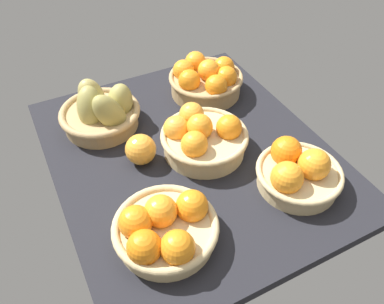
% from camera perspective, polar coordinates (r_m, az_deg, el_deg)
% --- Properties ---
extents(market_tray, '(0.84, 0.72, 0.03)m').
position_cam_1_polar(market_tray, '(1.07, -0.31, -0.58)').
color(market_tray, black).
rests_on(market_tray, ground).
extents(basket_near_right, '(0.23, 0.23, 0.10)m').
position_cam_1_polar(basket_near_right, '(0.85, -4.09, -11.19)').
color(basket_near_right, tan).
rests_on(basket_near_right, market_tray).
extents(basket_far_right, '(0.21, 0.21, 0.11)m').
position_cam_1_polar(basket_far_right, '(0.99, 15.25, -2.84)').
color(basket_far_right, tan).
rests_on(basket_far_right, market_tray).
extents(basket_far_left, '(0.24, 0.24, 0.12)m').
position_cam_1_polar(basket_far_left, '(1.25, 2.06, 10.63)').
color(basket_far_left, tan).
rests_on(basket_far_left, market_tray).
extents(basket_center, '(0.24, 0.24, 0.11)m').
position_cam_1_polar(basket_center, '(1.04, 1.52, 2.25)').
color(basket_center, tan).
rests_on(basket_center, market_tray).
extents(basket_near_left_pears, '(0.23, 0.24, 0.16)m').
position_cam_1_polar(basket_near_left_pears, '(1.15, -13.18, 5.83)').
color(basket_near_left_pears, tan).
rests_on(basket_near_left_pears, market_tray).
extents(loose_orange_front_gap, '(0.08, 0.08, 0.08)m').
position_cam_1_polar(loose_orange_front_gap, '(1.02, -7.57, 0.38)').
color(loose_orange_front_gap, '#F49E33').
rests_on(loose_orange_front_gap, market_tray).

